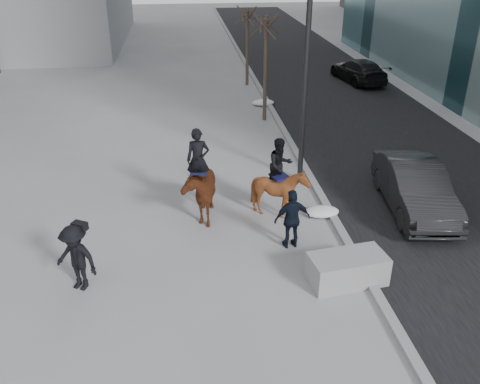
{
  "coord_description": "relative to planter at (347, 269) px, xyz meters",
  "views": [
    {
      "loc": [
        -1.46,
        -11.29,
        7.82
      ],
      "look_at": [
        0.0,
        1.2,
        1.5
      ],
      "focal_mm": 38.0,
      "sensor_mm": 36.0,
      "label": 1
    }
  ],
  "objects": [
    {
      "name": "snow_piles",
      "position": [
        0.27,
        5.17,
        -0.22
      ],
      "size": [
        1.41,
        15.5,
        0.36
      ],
      "color": "silver",
      "rests_on": "ground"
    },
    {
      "name": "road",
      "position": [
        4.57,
        11.18,
        -0.38
      ],
      "size": [
        8.0,
        90.0,
        0.01
      ],
      "primitive_type": "cube",
      "color": "black",
      "rests_on": "ground"
    },
    {
      "name": "ground",
      "position": [
        -2.43,
        1.18,
        -0.38
      ],
      "size": [
        120.0,
        120.0,
        0.0
      ],
      "primitive_type": "plane",
      "color": "gray",
      "rests_on": "ground"
    },
    {
      "name": "lamppost",
      "position": [
        0.17,
        6.04,
        4.61
      ],
      "size": [
        0.25,
        1.06,
        9.09
      ],
      "color": "black",
      "rests_on": "ground"
    },
    {
      "name": "planter",
      "position": [
        0.0,
        0.0,
        0.0
      ],
      "size": [
        2.03,
        1.23,
        0.76
      ],
      "primitive_type": "cube",
      "rotation": [
        0.0,
        0.0,
        0.15
      ],
      "color": "gray",
      "rests_on": "ground"
    },
    {
      "name": "camera_crew",
      "position": [
        -6.65,
        0.53,
        0.5
      ],
      "size": [
        1.31,
        1.11,
        1.75
      ],
      "color": "black",
      "rests_on": "ground"
    },
    {
      "name": "tree_far",
      "position": [
        -0.03,
        19.39,
        2.0
      ],
      "size": [
        1.2,
        1.2,
        4.77
      ],
      "primitive_type": null,
      "color": "#3C2D23",
      "rests_on": "ground"
    },
    {
      "name": "curb",
      "position": [
        0.57,
        11.18,
        -0.32
      ],
      "size": [
        0.25,
        90.0,
        0.12
      ],
      "primitive_type": "cube",
      "color": "gray",
      "rests_on": "ground"
    },
    {
      "name": "mounted_right",
      "position": [
        -1.06,
        3.6,
        0.63
      ],
      "size": [
        1.75,
        1.85,
        2.51
      ],
      "color": "#532510",
      "rests_on": "ground"
    },
    {
      "name": "car_near",
      "position": [
        3.26,
        3.51,
        0.39
      ],
      "size": [
        2.15,
        4.84,
        1.54
      ],
      "primitive_type": "imported",
      "rotation": [
        0.0,
        0.0,
        -0.11
      ],
      "color": "black",
      "rests_on": "ground"
    },
    {
      "name": "tree_near",
      "position": [
        -0.03,
        12.88,
        2.27
      ],
      "size": [
        1.2,
        1.2,
        5.3
      ],
      "primitive_type": null,
      "color": "#3C2E23",
      "rests_on": "ground"
    },
    {
      "name": "mounted_left",
      "position": [
        -3.51,
        3.86,
        0.66
      ],
      "size": [
        1.16,
        2.24,
        2.81
      ],
      "color": "#4D220F",
      "rests_on": "ground"
    },
    {
      "name": "car_far",
      "position": [
        6.7,
        19.32,
        0.3
      ],
      "size": [
        2.6,
        4.91,
        1.36
      ],
      "primitive_type": "imported",
      "rotation": [
        0.0,
        0.0,
        3.3
      ],
      "color": "black",
      "rests_on": "ground"
    },
    {
      "name": "feeder",
      "position": [
        -1.05,
        1.79,
        0.5
      ],
      "size": [
        1.08,
        0.92,
        1.75
      ],
      "color": "black",
      "rests_on": "ground"
    }
  ]
}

